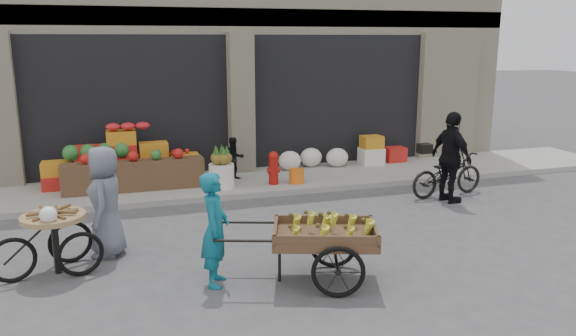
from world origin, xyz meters
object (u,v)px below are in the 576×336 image
object	(u,v)px
seated_person	(234,159)
pineapple_bin	(222,176)
bicycle	(447,174)
vendor_grey	(105,202)
orange_bucket	(297,176)
tricycle_cart	(54,234)
vendor_woman	(215,229)
cyclist	(451,157)
banana_cart	(321,232)
fire_hydrant	(273,166)

from	to	relation	value
seated_person	pineapple_bin	bearing A→B (deg)	-133.69
pineapple_bin	bicycle	world-z (taller)	bicycle
vendor_grey	orange_bucket	bearing A→B (deg)	134.34
pineapple_bin	seated_person	world-z (taller)	seated_person
orange_bucket	seated_person	size ratio (longest dim) A/B	0.34
pineapple_bin	vendor_grey	bearing A→B (deg)	-128.32
orange_bucket	bicycle	xyz separation A→B (m)	(2.73, -1.46, 0.18)
seated_person	tricycle_cart	world-z (taller)	seated_person
bicycle	tricycle_cart	bearing A→B (deg)	96.03
vendor_woman	tricycle_cart	distance (m)	2.26
vendor_woman	tricycle_cart	size ratio (longest dim) A/B	1.03
pineapple_bin	cyclist	world-z (taller)	cyclist
seated_person	banana_cart	distance (m)	5.28
banana_cart	fire_hydrant	bearing A→B (deg)	100.04
bicycle	fire_hydrant	bearing A→B (deg)	57.13
seated_person	tricycle_cart	distance (m)	5.16
orange_bucket	bicycle	bearing A→B (deg)	-28.14
cyclist	vendor_woman	bearing A→B (deg)	107.49
orange_bucket	cyclist	size ratio (longest dim) A/B	0.18
tricycle_cart	cyclist	bearing A→B (deg)	-5.51
seated_person	vendor_woman	distance (m)	5.12
pineapple_bin	tricycle_cart	distance (m)	4.45
orange_bucket	tricycle_cart	world-z (taller)	tricycle_cart
pineapple_bin	cyclist	distance (m)	4.61
pineapple_bin	cyclist	xyz separation A→B (m)	(4.13, -1.96, 0.52)
seated_person	bicycle	distance (m)	4.49
orange_bucket	vendor_woman	distance (m)	4.96
fire_hydrant	bicycle	xyz separation A→B (m)	(3.23, -1.51, -0.05)
pineapple_bin	vendor_grey	xyz separation A→B (m)	(-2.25, -2.84, 0.45)
pineapple_bin	bicycle	distance (m)	4.61
pineapple_bin	bicycle	bearing A→B (deg)	-19.82
fire_hydrant	banana_cart	xyz separation A→B (m)	(-0.69, -4.63, 0.19)
vendor_woman	bicycle	world-z (taller)	vendor_woman
vendor_grey	cyclist	distance (m)	6.44
seated_person	banana_cart	bearing A→B (deg)	-99.84
pineapple_bin	fire_hydrant	size ratio (longest dim) A/B	0.73
fire_hydrant	seated_person	size ratio (longest dim) A/B	0.76
banana_cart	bicycle	distance (m)	5.02
vendor_grey	bicycle	bearing A→B (deg)	109.87
bicycle	pineapple_bin	bearing A→B (deg)	62.37
orange_bucket	pineapple_bin	bearing A→B (deg)	176.42
banana_cart	pineapple_bin	bearing A→B (deg)	113.51
pineapple_bin	banana_cart	size ratio (longest dim) A/B	0.21
banana_cart	bicycle	bearing A→B (deg)	56.99
seated_person	tricycle_cart	bearing A→B (deg)	-140.09
fire_hydrant	vendor_grey	world-z (taller)	vendor_grey
fire_hydrant	orange_bucket	distance (m)	0.55
pineapple_bin	cyclist	bearing A→B (deg)	-25.39
tricycle_cart	orange_bucket	bearing A→B (deg)	19.05
fire_hydrant	cyclist	world-z (taller)	cyclist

